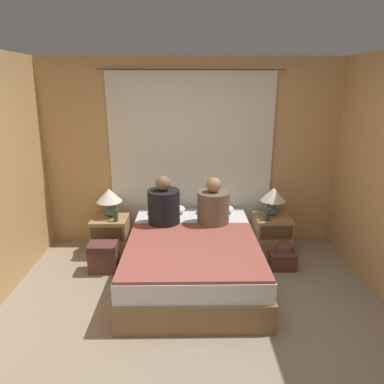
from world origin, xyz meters
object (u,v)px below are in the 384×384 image
(backpack_on_floor, at_px, (103,255))
(nightstand_left, at_px, (111,235))
(bed, at_px, (192,259))
(beer_bottle_on_left_stand, at_px, (116,215))
(lamp_left, at_px, (109,197))
(handbag_on_floor, at_px, (282,260))
(pillow_left, at_px, (167,209))
(person_left_in_bed, at_px, (164,206))
(beer_bottle_on_right_stand, at_px, (268,214))
(lamp_right, at_px, (273,197))
(person_right_in_bed, at_px, (213,206))
(pillow_right, at_px, (216,209))
(nightstand_right, at_px, (272,234))

(backpack_on_floor, bearing_deg, nightstand_left, 90.94)
(bed, distance_m, nightstand_left, 1.27)
(nightstand_left, distance_m, beer_bottle_on_left_stand, 0.37)
(lamp_left, height_order, backpack_on_floor, lamp_left)
(nightstand_left, distance_m, handbag_on_floor, 2.23)
(pillow_left, height_order, handbag_on_floor, pillow_left)
(pillow_left, distance_m, backpack_on_floor, 1.01)
(person_left_in_bed, bearing_deg, beer_bottle_on_right_stand, 6.84)
(beer_bottle_on_right_stand, bearing_deg, nightstand_left, 176.59)
(lamp_right, distance_m, person_right_in_bed, 0.88)
(person_right_in_bed, height_order, handbag_on_floor, person_right_in_bed)
(lamp_left, relative_size, pillow_right, 0.79)
(nightstand_left, relative_size, person_right_in_bed, 0.83)
(pillow_right, relative_size, handbag_on_floor, 1.30)
(nightstand_right, height_order, person_left_in_bed, person_left_in_bed)
(pillow_right, xyz_separation_m, person_left_in_bed, (-0.66, -0.38, 0.18))
(person_left_in_bed, relative_size, handbag_on_floor, 1.67)
(person_right_in_bed, bearing_deg, beer_bottle_on_left_stand, 172.72)
(handbag_on_floor, bearing_deg, person_right_in_bed, 166.96)
(nightstand_left, xyz_separation_m, nightstand_right, (2.14, 0.00, 0.00))
(nightstand_right, xyz_separation_m, beer_bottle_on_left_stand, (-2.04, -0.12, 0.33))
(nightstand_left, bearing_deg, nightstand_right, 0.00)
(lamp_right, relative_size, pillow_left, 0.79)
(beer_bottle_on_left_stand, bearing_deg, lamp_right, 5.04)
(nightstand_left, xyz_separation_m, beer_bottle_on_left_stand, (0.11, -0.12, 0.33))
(pillow_right, height_order, beer_bottle_on_right_stand, beer_bottle_on_right_stand)
(lamp_left, relative_size, beer_bottle_on_right_stand, 1.66)
(person_left_in_bed, distance_m, handbag_on_floor, 1.59)
(nightstand_right, bearing_deg, pillow_right, 172.51)
(lamp_right, bearing_deg, pillow_right, 176.93)
(lamp_left, height_order, handbag_on_floor, lamp_left)
(pillow_right, relative_size, beer_bottle_on_left_stand, 2.20)
(lamp_right, xyz_separation_m, person_left_in_bed, (-1.41, -0.34, 0.00))
(person_left_in_bed, xyz_separation_m, backpack_on_floor, (-0.72, -0.21, -0.55))
(lamp_right, xyz_separation_m, handbag_on_floor, (0.03, -0.53, -0.64))
(beer_bottle_on_left_stand, bearing_deg, handbag_on_floor, -9.65)
(pillow_right, distance_m, beer_bottle_on_left_stand, 1.31)
(nightstand_left, xyz_separation_m, person_left_in_bed, (0.73, -0.28, 0.51))
(lamp_left, relative_size, backpack_on_floor, 1.05)
(bed, bearing_deg, person_right_in_bed, 56.87)
(beer_bottle_on_left_stand, bearing_deg, pillow_right, 9.67)
(beer_bottle_on_right_stand, bearing_deg, pillow_left, 170.34)
(handbag_on_floor, bearing_deg, beer_bottle_on_right_stand, 110.87)
(lamp_right, xyz_separation_m, pillow_right, (-0.75, 0.04, -0.18))
(nightstand_right, bearing_deg, lamp_right, 90.00)
(person_left_in_bed, relative_size, beer_bottle_on_left_stand, 2.81)
(lamp_left, distance_m, beer_bottle_on_left_stand, 0.27)
(person_left_in_bed, distance_m, beer_bottle_on_right_stand, 1.33)
(nightstand_left, distance_m, nightstand_right, 2.14)
(lamp_left, relative_size, pillow_left, 0.79)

